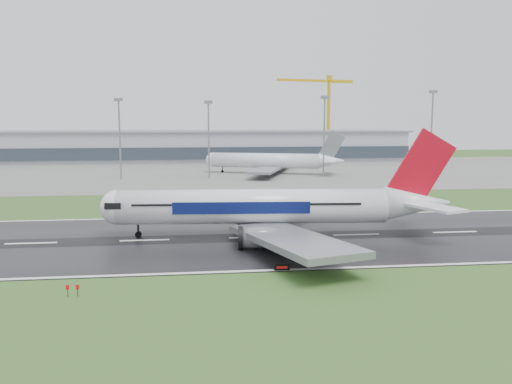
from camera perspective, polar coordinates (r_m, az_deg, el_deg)
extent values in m
plane|color=#2E541F|center=(99.11, -11.95, -5.18)|extent=(520.00, 520.00, 0.00)
cube|color=black|center=(99.10, -11.95, -5.15)|extent=(400.00, 45.00, 0.10)
cube|color=slate|center=(222.44, -9.08, 2.15)|extent=(400.00, 130.00, 0.08)
cube|color=#9A9BA5|center=(281.68, -8.63, 4.89)|extent=(240.00, 36.00, 15.00)
cylinder|color=gray|center=(198.10, -14.51, 5.38)|extent=(0.64, 0.64, 28.28)
cylinder|color=gray|center=(196.40, -5.13, 5.47)|extent=(0.64, 0.64, 27.54)
cylinder|color=gray|center=(202.34, 7.37, 5.79)|extent=(0.64, 0.64, 29.50)
cylinder|color=gray|center=(216.63, 18.43, 5.88)|extent=(0.64, 0.64, 31.75)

